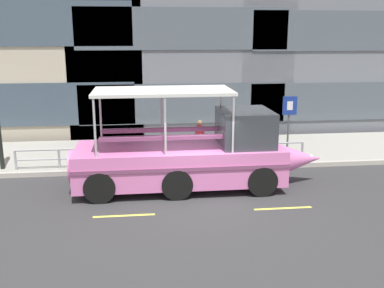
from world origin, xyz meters
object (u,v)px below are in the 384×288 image
duck_tour_boat (194,156)px  parking_sign (289,116)px  pedestrian_near_bow (271,130)px  pedestrian_mid_left (200,134)px

duck_tour_boat → parking_sign: bearing=34.2°
pedestrian_near_bow → pedestrian_mid_left: (-2.99, 0.18, -0.13)m
pedestrian_near_bow → parking_sign: bearing=-15.6°
pedestrian_near_bow → pedestrian_mid_left: pedestrian_near_bow is taller
duck_tour_boat → pedestrian_near_bow: 4.76m
duck_tour_boat → pedestrian_mid_left: (0.62, 3.27, -0.02)m
pedestrian_near_bow → pedestrian_mid_left: size_ratio=1.14×
parking_sign → pedestrian_mid_left: 3.76m
parking_sign → pedestrian_near_bow: 0.95m
pedestrian_mid_left → duck_tour_boat: bearing=-100.8°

